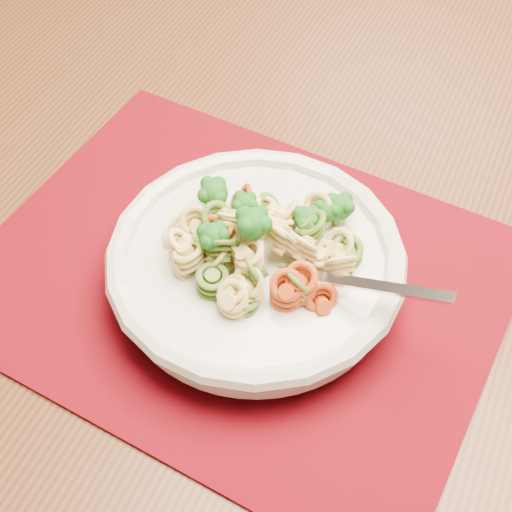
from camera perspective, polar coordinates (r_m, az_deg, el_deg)
The scene contains 5 objects.
dining_table at distance 0.83m, azimuth 0.50°, elevation 3.14°, with size 1.66×1.24×0.75m.
placemat at distance 0.65m, azimuth -1.48°, elevation -1.73°, with size 0.46×0.36×0.00m, color #5F040C.
pasta_bowl at distance 0.62m, azimuth 0.00°, elevation -0.57°, with size 0.26×0.26×0.05m.
pasta_broccoli_heap at distance 0.61m, azimuth 0.00°, elevation 0.35°, with size 0.22×0.22×0.06m, color tan, non-canonical shape.
fork at distance 0.60m, azimuth 3.29°, elevation -1.38°, with size 0.19×0.02×0.01m, color silver, non-canonical shape.
Camera 1 is at (0.31, -0.90, 1.27)m, focal length 50.00 mm.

